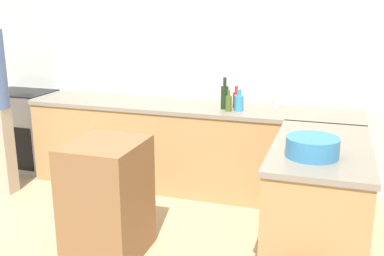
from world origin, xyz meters
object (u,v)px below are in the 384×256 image
dish_soap_bottle (239,102)px  mixing_bowl (312,147)px  olive_oil_bottle (229,103)px  vinegar_bottle_clear (277,96)px  hot_sauce_bottle (236,99)px  island_table (107,200)px  wine_bottle_dark (225,96)px  range_oven (24,129)px

dish_soap_bottle → mixing_bowl: bearing=-57.6°
olive_oil_bottle → vinegar_bottle_clear: size_ratio=0.77×
hot_sauce_bottle → vinegar_bottle_clear: bearing=24.0°
olive_oil_bottle → vinegar_bottle_clear: bearing=39.0°
olive_oil_bottle → hot_sauce_bottle: bearing=77.3°
olive_oil_bottle → hot_sauce_bottle: hot_sauce_bottle is taller
dish_soap_bottle → island_table: bearing=-117.3°
wine_bottle_dark → dish_soap_bottle: wine_bottle_dark is taller
island_table → wine_bottle_dark: size_ratio=2.93×
hot_sauce_bottle → vinegar_bottle_clear: size_ratio=0.82×
wine_bottle_dark → island_table: bearing=-111.4°
mixing_bowl → vinegar_bottle_clear: (-0.43, 1.46, 0.04)m
range_oven → dish_soap_bottle: (2.59, -0.13, 0.52)m
range_oven → island_table: 2.40m
hot_sauce_bottle → dish_soap_bottle: size_ratio=1.04×
range_oven → island_table: bearing=-38.1°
olive_oil_bottle → wine_bottle_dark: size_ratio=0.67×
dish_soap_bottle → wine_bottle_dark: bearing=164.7°
mixing_bowl → vinegar_bottle_clear: 1.52m
island_table → wine_bottle_dark: bearing=68.6°
hot_sauce_bottle → wine_bottle_dark: wine_bottle_dark is taller
island_table → dish_soap_bottle: (0.70, 1.35, 0.52)m
mixing_bowl → olive_oil_bottle: (-0.84, 1.13, 0.01)m
range_oven → mixing_bowl: 3.62m
island_table → dish_soap_bottle: 1.61m
mixing_bowl → vinegar_bottle_clear: vinegar_bottle_clear is taller
vinegar_bottle_clear → wine_bottle_dark: size_ratio=0.86×
range_oven → olive_oil_bottle: size_ratio=4.37×
hot_sauce_bottle → wine_bottle_dark: size_ratio=0.70×
range_oven → dish_soap_bottle: bearing=-2.9°
island_table → wine_bottle_dark: wine_bottle_dark is taller
hot_sauce_bottle → wine_bottle_dark: bearing=-142.9°
hot_sauce_bottle → range_oven: bearing=179.7°
range_oven → mixing_bowl: bearing=-21.4°
mixing_bowl → wine_bottle_dark: (-0.90, 1.22, 0.06)m
island_table → olive_oil_bottle: olive_oil_bottle is taller
range_oven → wine_bottle_dark: (2.44, -0.09, 0.56)m
vinegar_bottle_clear → hot_sauce_bottle: bearing=-156.0°
range_oven → wine_bottle_dark: 2.50m
hot_sauce_bottle → vinegar_bottle_clear: 0.40m
range_oven → island_table: island_table is taller
dish_soap_bottle → olive_oil_bottle: bearing=-151.8°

